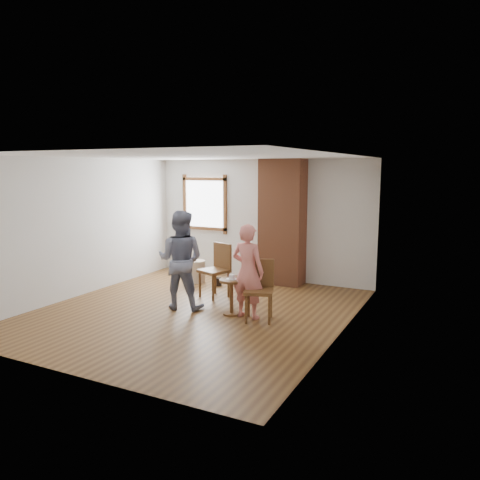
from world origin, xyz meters
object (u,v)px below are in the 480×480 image
object	(u,v)px
dining_chair_left	(217,267)
side_table	(231,291)
dining_chair_right	(259,286)
stoneware_crock	(197,271)
man	(181,260)
person_pink	(248,271)

from	to	relation	value
dining_chair_left	side_table	xyz separation A→B (m)	(0.76, -0.88, -0.16)
dining_chair_right	side_table	xyz separation A→B (m)	(-0.50, -0.00, -0.14)
stoneware_crock	man	size ratio (longest dim) A/B	0.28
person_pink	dining_chair_left	bearing A→B (deg)	-35.85
man	stoneware_crock	bearing A→B (deg)	-79.23
stoneware_crock	dining_chair_left	distance (m)	1.26
dining_chair_right	stoneware_crock	bearing A→B (deg)	124.26
side_table	stoneware_crock	bearing A→B (deg)	135.87
dining_chair_left	side_table	distance (m)	1.17
person_pink	dining_chair_right	bearing A→B (deg)	-171.41
stoneware_crock	dining_chair_left	xyz separation A→B (m)	(0.94, -0.77, 0.33)
stoneware_crock	dining_chair_left	world-z (taller)	dining_chair_left
dining_chair_right	person_pink	world-z (taller)	person_pink
dining_chair_right	person_pink	distance (m)	0.30
dining_chair_left	stoneware_crock	bearing A→B (deg)	160.32
stoneware_crock	dining_chair_right	size ratio (longest dim) A/B	0.49
stoneware_crock	person_pink	world-z (taller)	person_pink
stoneware_crock	dining_chair_right	xyz separation A→B (m)	(2.20, -1.65, 0.31)
dining_chair_left	side_table	world-z (taller)	dining_chair_left
dining_chair_right	person_pink	xyz separation A→B (m)	(-0.20, -0.02, 0.23)
dining_chair_left	man	bearing A→B (deg)	-82.13
dining_chair_left	man	distance (m)	1.00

